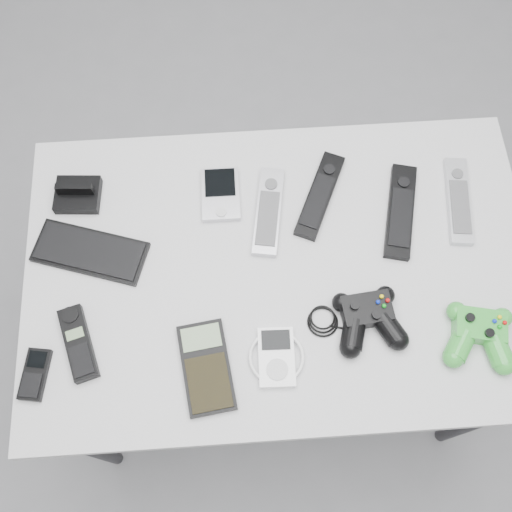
{
  "coord_description": "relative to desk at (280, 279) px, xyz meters",
  "views": [
    {
      "loc": [
        -0.13,
        -0.48,
        1.82
      ],
      "look_at": [
        -0.1,
        -0.02,
        0.71
      ],
      "focal_mm": 42.0,
      "sensor_mm": 36.0,
      "label": 1
    }
  ],
  "objects": [
    {
      "name": "calculator",
      "position": [
        -0.16,
        -0.19,
        0.07
      ],
      "size": [
        0.11,
        0.18,
        0.02
      ],
      "primitive_type": "cube",
      "rotation": [
        0.0,
        0.0,
        0.13
      ],
      "color": "black",
      "rests_on": "desk"
    },
    {
      "name": "controller_black",
      "position": [
        0.16,
        -0.12,
        0.08
      ],
      "size": [
        0.24,
        0.16,
        0.05
      ],
      "primitive_type": null,
      "rotation": [
        0.0,
        0.0,
        0.1
      ],
      "color": "black",
      "rests_on": "desk"
    },
    {
      "name": "cordless_handset",
      "position": [
        -0.4,
        -0.13,
        0.07
      ],
      "size": [
        0.09,
        0.15,
        0.02
      ],
      "primitive_type": "cube",
      "rotation": [
        0.0,
        0.0,
        0.28
      ],
      "color": "black",
      "rests_on": "desk"
    },
    {
      "name": "dock_bracket",
      "position": [
        -0.41,
        0.19,
        0.09
      ],
      "size": [
        0.1,
        0.09,
        0.05
      ],
      "primitive_type": "cube",
      "rotation": [
        0.0,
        0.0,
        -0.07
      ],
      "color": "black",
      "rests_on": "desk"
    },
    {
      "name": "remote_black_a",
      "position": [
        0.09,
        0.16,
        0.07
      ],
      "size": [
        0.13,
        0.21,
        0.02
      ],
      "primitive_type": "cube",
      "rotation": [
        0.0,
        0.0,
        -0.43
      ],
      "color": "black",
      "rests_on": "desk"
    },
    {
      "name": "pda_keyboard",
      "position": [
        -0.38,
        0.06,
        0.07
      ],
      "size": [
        0.24,
        0.16,
        0.01
      ],
      "primitive_type": "cube",
      "rotation": [
        0.0,
        0.0,
        -0.31
      ],
      "color": "black",
      "rests_on": "desk"
    },
    {
      "name": "controller_green",
      "position": [
        0.36,
        -0.17,
        0.08
      ],
      "size": [
        0.16,
        0.17,
        0.05
      ],
      "primitive_type": null,
      "rotation": [
        0.0,
        0.0,
        -0.21
      ],
      "color": "#227F26",
      "rests_on": "desk"
    },
    {
      "name": "remote_silver_b",
      "position": [
        0.38,
        0.12,
        0.07
      ],
      "size": [
        0.07,
        0.2,
        0.02
      ],
      "primitive_type": "cube",
      "rotation": [
        0.0,
        0.0,
        -0.12
      ],
      "color": "#B5B6BC",
      "rests_on": "desk"
    },
    {
      "name": "desk",
      "position": [
        0.0,
        0.0,
        0.0
      ],
      "size": [
        1.03,
        0.66,
        0.69
      ],
      "color": "#AEAEB1",
      "rests_on": "floor"
    },
    {
      "name": "remote_black_b",
      "position": [
        0.26,
        0.11,
        0.07
      ],
      "size": [
        0.1,
        0.22,
        0.02
      ],
      "primitive_type": "cube",
      "rotation": [
        0.0,
        0.0,
        -0.24
      ],
      "color": "black",
      "rests_on": "desk"
    },
    {
      "name": "pda",
      "position": [
        -0.11,
        0.17,
        0.07
      ],
      "size": [
        0.08,
        0.12,
        0.02
      ],
      "primitive_type": "cube",
      "rotation": [
        0.0,
        0.0,
        -0.01
      ],
      "color": "#B5B5BC",
      "rests_on": "desk"
    },
    {
      "name": "floor",
      "position": [
        0.05,
        0.04,
        -0.63
      ],
      "size": [
        3.5,
        3.5,
        0.0
      ],
      "primitive_type": "plane",
      "color": "slate",
      "rests_on": "ground"
    },
    {
      "name": "mobile_phone",
      "position": [
        -0.48,
        -0.18,
        0.07
      ],
      "size": [
        0.06,
        0.1,
        0.02
      ],
      "primitive_type": "cube",
      "rotation": [
        0.0,
        0.0,
        -0.16
      ],
      "color": "black",
      "rests_on": "desk"
    },
    {
      "name": "mp3_player",
      "position": [
        -0.02,
        -0.18,
        0.07
      ],
      "size": [
        0.11,
        0.12,
        0.02
      ],
      "primitive_type": "cube",
      "rotation": [
        0.0,
        0.0,
        -0.03
      ],
      "color": "white",
      "rests_on": "desk"
    },
    {
      "name": "remote_silver_a",
      "position": [
        -0.02,
        0.12,
        0.07
      ],
      "size": [
        0.08,
        0.21,
        0.02
      ],
      "primitive_type": "cube",
      "rotation": [
        0.0,
        0.0,
        -0.17
      ],
      "color": "#B5B5BC",
      "rests_on": "desk"
    }
  ]
}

